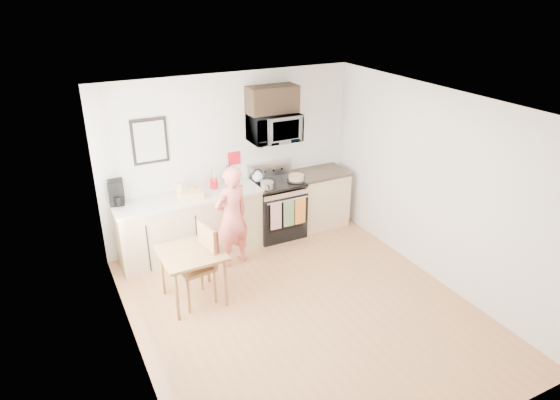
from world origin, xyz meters
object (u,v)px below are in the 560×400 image
range (277,210)px  chair (204,253)px  dining_table (192,257)px  cake (296,178)px  person (232,217)px  microwave (274,128)px

range → chair: size_ratio=1.12×
range → chair: bearing=-144.3°
dining_table → cake: bearing=26.8°
range → person: size_ratio=0.78×
dining_table → microwave: bearing=35.4°
person → dining_table: size_ratio=1.97×
dining_table → chair: size_ratio=0.74×
microwave → chair: bearing=-141.9°
microwave → dining_table: microwave is taller
chair → cake: chair is taller
range → dining_table: range is taller
chair → cake: size_ratio=3.53×
range → cake: bearing=-22.5°
range → person: 1.15m
cake → range: bearing=157.5°
microwave → chair: microwave is taller
range → cake: size_ratio=3.97×
microwave → cake: bearing=-38.2°
dining_table → chair: chair is taller
dining_table → chair: (0.16, -0.01, 0.03)m
cake → person: bearing=-161.9°
microwave → cake: microwave is taller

